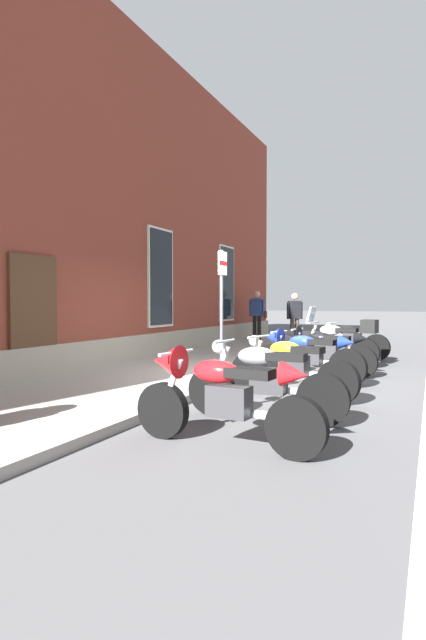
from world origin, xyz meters
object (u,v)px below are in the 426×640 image
Objects in this scene: parking_sign at (222,294)px; motorcycle_grey_naked at (263,381)px; motorcycle_yellow_naked at (290,367)px; motorcycle_black_sport at (320,348)px; pedestrian_blue_top at (257,312)px; pedestrian_dark_jacket at (295,315)px; motorcycle_red_sport at (217,392)px; motorcycle_blue_sport at (303,353)px; motorcycle_black_naked at (350,341)px; motorcycle_silver_touring at (339,341)px.

motorcycle_grey_naked is at bearing -147.89° from parking_sign.
motorcycle_yellow_naked is at bearing -126.00° from parking_sign.
parking_sign is (2.75, 1.73, 1.15)m from motorcycle_grey_naked.
motorcycle_black_sport is 0.91× the size of parking_sign.
pedestrian_dark_jacket is at bearing -117.21° from pedestrian_blue_top.
pedestrian_dark_jacket is at bearing 3.56° from parking_sign.
pedestrian_blue_top reaches higher than motorcycle_grey_naked.
pedestrian_blue_top is 0.74× the size of parking_sign.
motorcycle_black_sport is 7.39m from pedestrian_blue_top.
motorcycle_black_sport is at bearing 1.95° from motorcycle_yellow_naked.
motorcycle_blue_sport is (4.32, 0.15, -0.01)m from motorcycle_red_sport.
motorcycle_blue_sport is (3.03, 0.23, 0.06)m from motorcycle_grey_naked.
motorcycle_grey_naked is 4.24m from motorcycle_black_sport.
motorcycle_grey_naked reaches higher than motorcycle_black_sport.
motorcycle_black_naked is (3.00, -0.15, -0.07)m from motorcycle_black_sport.
motorcycle_yellow_naked is 5.68m from motorcycle_black_naked.
parking_sign reaches higher than motorcycle_silver_touring.
pedestrian_dark_jacket is (5.65, 2.00, 0.50)m from motorcycle_black_sport.
motorcycle_blue_sport is 1.24× the size of pedestrian_blue_top.
motorcycle_grey_naked reaches higher than motorcycle_black_naked.
pedestrian_dark_jacket reaches higher than motorcycle_red_sport.
motorcycle_blue_sport is at bearing 4.25° from motorcycle_grey_naked.
motorcycle_blue_sport is 0.93× the size of parking_sign.
pedestrian_dark_jacket is (8.34, 2.09, 0.57)m from motorcycle_yellow_naked.
motorcycle_red_sport is 0.99× the size of motorcycle_blue_sport.
motorcycle_silver_touring is at bearing -0.54° from motorcycle_yellow_naked.
motorcycle_red_sport is at bearing -177.97° from motorcycle_blue_sport.
motorcycle_grey_naked is at bearing -3.19° from motorcycle_red_sport.
motorcycle_yellow_naked is (1.55, 0.08, -0.01)m from motorcycle_grey_naked.
motorcycle_red_sport is at bearing 176.81° from motorcycle_grey_naked.
motorcycle_blue_sport is 2.71m from motorcycle_silver_touring.
motorcycle_yellow_naked is 9.86m from pedestrian_blue_top.
pedestrian_dark_jacket is (9.89, 2.17, 0.55)m from motorcycle_grey_naked.
pedestrian_blue_top is 8.20m from parking_sign.
motorcycle_blue_sport is at bearing 177.26° from motorcycle_black_sport.
parking_sign reaches higher than motorcycle_black_naked.
motorcycle_silver_touring is at bearing -3.99° from motorcycle_blue_sport.
pedestrian_blue_top is (0.80, 1.56, 0.06)m from pedestrian_dark_jacket.
motorcycle_blue_sport is 1.06× the size of motorcycle_silver_touring.
pedestrian_blue_top is at bearing 47.04° from motorcycle_black_naked.
motorcycle_grey_naked is 0.97× the size of motorcycle_blue_sport.
motorcycle_yellow_naked is 2.69m from motorcycle_black_sport.
pedestrian_dark_jacket is at bearing 12.39° from motorcycle_grey_naked.
motorcycle_red_sport reaches higher than motorcycle_blue_sport.
motorcycle_silver_touring is at bearing -143.33° from pedestrian_blue_top.
motorcycle_yellow_naked is (2.85, 0.00, -0.08)m from motorcycle_red_sport.
motorcycle_yellow_naked is 1.24× the size of pedestrian_blue_top.
motorcycle_silver_touring reaches higher than motorcycle_yellow_naked.
motorcycle_blue_sport is 7.15m from pedestrian_dark_jacket.
motorcycle_black_sport reaches higher than motorcycle_black_naked.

